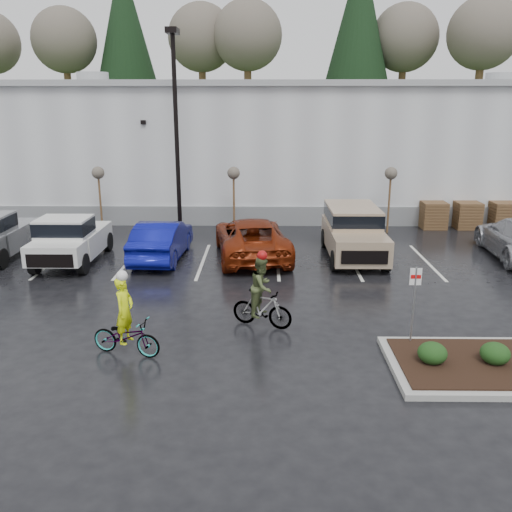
{
  "coord_description": "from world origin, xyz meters",
  "views": [
    {
      "loc": [
        -0.08,
        -12.89,
        6.27
      ],
      "look_at": [
        -0.31,
        4.28,
        1.3
      ],
      "focal_mm": 38.0,
      "sensor_mm": 36.0,
      "label": 1
    }
  ],
  "objects_px": {
    "pallet_stack_c": "(503,215)",
    "cyclist_olive": "(262,299)",
    "fire_lane_sign": "(414,297)",
    "pickup_white": "(74,237)",
    "pallet_stack_b": "(467,215)",
    "suv_tan": "(354,233)",
    "sapling_west": "(98,176)",
    "car_red": "(252,238)",
    "sapling_mid": "(234,177)",
    "cyclist_hivis": "(126,329)",
    "car_blue": "(162,240)",
    "pallet_stack_a": "(433,215)",
    "lamppost": "(176,113)",
    "sapling_east": "(391,177)"
  },
  "relations": [
    {
      "from": "car_red",
      "to": "sapling_east",
      "type": "bearing_deg",
      "value": -154.17
    },
    {
      "from": "lamppost",
      "to": "sapling_mid",
      "type": "xyz_separation_m",
      "value": [
        2.5,
        1.0,
        -2.96
      ]
    },
    {
      "from": "sapling_mid",
      "to": "cyclist_olive",
      "type": "height_order",
      "value": "sapling_mid"
    },
    {
      "from": "fire_lane_sign",
      "to": "sapling_mid",
      "type": "bearing_deg",
      "value": 112.49
    },
    {
      "from": "car_blue",
      "to": "pallet_stack_a",
      "type": "bearing_deg",
      "value": -153.17
    },
    {
      "from": "sapling_mid",
      "to": "car_blue",
      "type": "relative_size",
      "value": 0.66
    },
    {
      "from": "lamppost",
      "to": "pallet_stack_a",
      "type": "relative_size",
      "value": 6.83
    },
    {
      "from": "pallet_stack_c",
      "to": "fire_lane_sign",
      "type": "xyz_separation_m",
      "value": [
        -8.2,
        -13.8,
        0.73
      ]
    },
    {
      "from": "pallet_stack_c",
      "to": "sapling_east",
      "type": "bearing_deg",
      "value": -170.54
    },
    {
      "from": "cyclist_olive",
      "to": "cyclist_hivis",
      "type": "bearing_deg",
      "value": 140.22
    },
    {
      "from": "car_blue",
      "to": "cyclist_hivis",
      "type": "height_order",
      "value": "cyclist_hivis"
    },
    {
      "from": "pallet_stack_c",
      "to": "suv_tan",
      "type": "height_order",
      "value": "suv_tan"
    },
    {
      "from": "car_blue",
      "to": "lamppost",
      "type": "bearing_deg",
      "value": -90.28
    },
    {
      "from": "lamppost",
      "to": "pickup_white",
      "type": "height_order",
      "value": "lamppost"
    },
    {
      "from": "pallet_stack_b",
      "to": "sapling_west",
      "type": "bearing_deg",
      "value": -176.86
    },
    {
      "from": "pallet_stack_a",
      "to": "cyclist_hivis",
      "type": "bearing_deg",
      "value": -130.06
    },
    {
      "from": "pallet_stack_b",
      "to": "pickup_white",
      "type": "height_order",
      "value": "pickup_white"
    },
    {
      "from": "pickup_white",
      "to": "car_red",
      "type": "xyz_separation_m",
      "value": [
        7.12,
        0.6,
        -0.16
      ]
    },
    {
      "from": "sapling_east",
      "to": "pallet_stack_b",
      "type": "bearing_deg",
      "value": 13.39
    },
    {
      "from": "fire_lane_sign",
      "to": "cyclist_olive",
      "type": "relative_size",
      "value": 0.97
    },
    {
      "from": "lamppost",
      "to": "cyclist_olive",
      "type": "height_order",
      "value": "lamppost"
    },
    {
      "from": "sapling_west",
      "to": "car_red",
      "type": "relative_size",
      "value": 0.54
    },
    {
      "from": "pickup_white",
      "to": "car_red",
      "type": "distance_m",
      "value": 7.14
    },
    {
      "from": "car_red",
      "to": "sapling_mid",
      "type": "bearing_deg",
      "value": -85.65
    },
    {
      "from": "sapling_east",
      "to": "pallet_stack_c",
      "type": "bearing_deg",
      "value": 9.46
    },
    {
      "from": "pallet_stack_b",
      "to": "suv_tan",
      "type": "relative_size",
      "value": 0.26
    },
    {
      "from": "pallet_stack_b",
      "to": "car_blue",
      "type": "xyz_separation_m",
      "value": [
        -14.39,
        -5.69,
        0.13
      ]
    },
    {
      "from": "pallet_stack_c",
      "to": "car_blue",
      "type": "height_order",
      "value": "car_blue"
    },
    {
      "from": "sapling_west",
      "to": "pallet_stack_a",
      "type": "bearing_deg",
      "value": 3.47
    },
    {
      "from": "sapling_east",
      "to": "sapling_west",
      "type": "bearing_deg",
      "value": 180.0
    },
    {
      "from": "pallet_stack_c",
      "to": "car_blue",
      "type": "relative_size",
      "value": 0.28
    },
    {
      "from": "pallet_stack_c",
      "to": "cyclist_hivis",
      "type": "distance_m",
      "value": 21.14
    },
    {
      "from": "sapling_west",
      "to": "pallet_stack_b",
      "type": "relative_size",
      "value": 2.37
    },
    {
      "from": "sapling_west",
      "to": "pallet_stack_a",
      "type": "xyz_separation_m",
      "value": [
        16.5,
        1.0,
        -2.05
      ]
    },
    {
      "from": "pallet_stack_c",
      "to": "fire_lane_sign",
      "type": "relative_size",
      "value": 0.61
    },
    {
      "from": "sapling_west",
      "to": "sapling_mid",
      "type": "xyz_separation_m",
      "value": [
        6.5,
        0.0,
        0.0
      ]
    },
    {
      "from": "lamppost",
      "to": "sapling_mid",
      "type": "relative_size",
      "value": 2.88
    },
    {
      "from": "pallet_stack_c",
      "to": "cyclist_olive",
      "type": "relative_size",
      "value": 0.6
    },
    {
      "from": "sapling_mid",
      "to": "pallet_stack_b",
      "type": "bearing_deg",
      "value": 4.89
    },
    {
      "from": "lamppost",
      "to": "pallet_stack_c",
      "type": "xyz_separation_m",
      "value": [
        16.0,
        2.0,
        -5.01
      ]
    },
    {
      "from": "pallet_stack_a",
      "to": "car_blue",
      "type": "xyz_separation_m",
      "value": [
        -12.69,
        -5.69,
        0.13
      ]
    },
    {
      "from": "lamppost",
      "to": "car_blue",
      "type": "xyz_separation_m",
      "value": [
        -0.19,
        -3.69,
        -4.89
      ]
    },
    {
      "from": "sapling_mid",
      "to": "cyclist_hivis",
      "type": "distance_m",
      "value": 13.63
    },
    {
      "from": "fire_lane_sign",
      "to": "lamppost",
      "type": "bearing_deg",
      "value": 123.46
    },
    {
      "from": "sapling_west",
      "to": "lamppost",
      "type": "bearing_deg",
      "value": -14.04
    },
    {
      "from": "sapling_east",
      "to": "car_red",
      "type": "bearing_deg",
      "value": -146.31
    },
    {
      "from": "car_blue",
      "to": "car_red",
      "type": "relative_size",
      "value": 0.83
    },
    {
      "from": "suv_tan",
      "to": "cyclist_olive",
      "type": "xyz_separation_m",
      "value": [
        -3.72,
        -7.06,
        -0.2
      ]
    },
    {
      "from": "fire_lane_sign",
      "to": "pickup_white",
      "type": "distance_m",
      "value": 13.9
    },
    {
      "from": "sapling_mid",
      "to": "pallet_stack_a",
      "type": "bearing_deg",
      "value": 5.71
    }
  ]
}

